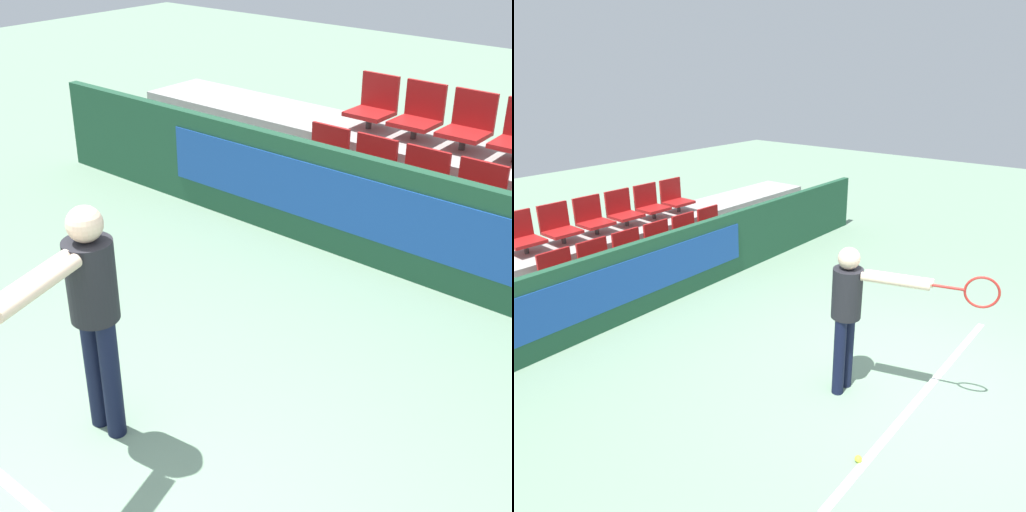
{
  "view_description": "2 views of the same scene",
  "coord_description": "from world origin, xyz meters",
  "views": [
    {
      "loc": [
        2.79,
        -1.63,
        3.36
      ],
      "look_at": [
        -0.36,
        2.1,
        0.82
      ],
      "focal_mm": 50.0,
      "sensor_mm": 36.0,
      "label": 1
    },
    {
      "loc": [
        -4.67,
        -1.67,
        3.36
      ],
      "look_at": [
        0.24,
        2.26,
        1.0
      ],
      "focal_mm": 35.0,
      "sensor_mm": 36.0,
      "label": 2
    }
  ],
  "objects": [
    {
      "name": "court_baseline",
      "position": [
        0.0,
        -0.1,
        0.0
      ],
      "size": [
        4.08,
        0.08,
        0.01
      ],
      "color": "white",
      "rests_on": "ground"
    },
    {
      "name": "stadium_chair_10",
      "position": [
        0.9,
        5.62,
        1.05
      ],
      "size": [
        0.49,
        0.45,
        0.61
      ],
      "color": "#333333",
      "rests_on": "bleacher_tier_middle"
    },
    {
      "name": "stadium_chair_6",
      "position": [
        -1.5,
        5.62,
        1.05
      ],
      "size": [
        0.49,
        0.45,
        0.61
      ],
      "color": "#333333",
      "rests_on": "bleacher_tier_middle"
    },
    {
      "name": "tennis_ball",
      "position": [
        -1.36,
        -0.05,
        0.03
      ],
      "size": [
        0.07,
        0.07,
        0.07
      ],
      "color": "#CCDB33",
      "rests_on": "ground"
    },
    {
      "name": "stadium_chair_4",
      "position": [
        0.9,
        4.62,
        0.66
      ],
      "size": [
        0.49,
        0.45,
        0.61
      ],
      "color": "#333333",
      "rests_on": "bleacher_tier_front"
    },
    {
      "name": "tennis_player",
      "position": [
        -0.46,
        0.58,
        1.05
      ],
      "size": [
        0.57,
        1.54,
        1.68
      ],
      "rotation": [
        0.0,
        0.0,
        0.29
      ],
      "color": "black",
      "rests_on": "ground"
    },
    {
      "name": "stadium_chair_5",
      "position": [
        1.5,
        4.62,
        0.66
      ],
      "size": [
        0.49,
        0.45,
        0.61
      ],
      "color": "#333333",
      "rests_on": "bleacher_tier_front"
    },
    {
      "name": "ground_plane",
      "position": [
        0.0,
        0.0,
        0.0
      ],
      "size": [
        30.0,
        30.0,
        0.0
      ],
      "primitive_type": "plane",
      "color": "gray"
    },
    {
      "name": "barrier_wall",
      "position": [
        -0.03,
        3.9,
        0.55
      ],
      "size": [
        10.0,
        0.14,
        1.1
      ],
      "color": "#1E4C33",
      "rests_on": "ground"
    },
    {
      "name": "stadium_chair_2",
      "position": [
        -0.3,
        4.62,
        0.66
      ],
      "size": [
        0.49,
        0.45,
        0.61
      ],
      "color": "#333333",
      "rests_on": "bleacher_tier_front"
    },
    {
      "name": "stadium_chair_3",
      "position": [
        0.3,
        4.62,
        0.66
      ],
      "size": [
        0.49,
        0.45,
        0.61
      ],
      "color": "#333333",
      "rests_on": "bleacher_tier_front"
    },
    {
      "name": "bleacher_tier_front",
      "position": [
        0.0,
        4.48,
        0.2
      ],
      "size": [
        9.6,
        1.0,
        0.39
      ],
      "color": "#9E9E99",
      "rests_on": "ground"
    },
    {
      "name": "bleacher_tier_middle",
      "position": [
        0.0,
        5.49,
        0.39
      ],
      "size": [
        9.6,
        1.0,
        0.78
      ],
      "color": "#9E9E99",
      "rests_on": "ground"
    },
    {
      "name": "stadium_chair_7",
      "position": [
        -0.9,
        5.62,
        1.05
      ],
      "size": [
        0.49,
        0.45,
        0.61
      ],
      "color": "#333333",
      "rests_on": "bleacher_tier_middle"
    },
    {
      "name": "stadium_chair_9",
      "position": [
        0.3,
        5.62,
        1.05
      ],
      "size": [
        0.49,
        0.45,
        0.61
      ],
      "color": "#333333",
      "rests_on": "bleacher_tier_middle"
    },
    {
      "name": "stadium_chair_0",
      "position": [
        -1.5,
        4.62,
        0.66
      ],
      "size": [
        0.49,
        0.45,
        0.61
      ],
      "color": "#333333",
      "rests_on": "bleacher_tier_front"
    },
    {
      "name": "stadium_chair_8",
      "position": [
        -0.3,
        5.62,
        1.05
      ],
      "size": [
        0.49,
        0.45,
        0.61
      ],
      "color": "#333333",
      "rests_on": "bleacher_tier_middle"
    },
    {
      "name": "stadium_chair_1",
      "position": [
        -0.9,
        4.62,
        0.66
      ],
      "size": [
        0.49,
        0.45,
        0.61
      ],
      "color": "#333333",
      "rests_on": "bleacher_tier_front"
    },
    {
      "name": "stadium_chair_11",
      "position": [
        1.5,
        5.62,
        1.05
      ],
      "size": [
        0.49,
        0.45,
        0.61
      ],
      "color": "#333333",
      "rests_on": "bleacher_tier_middle"
    }
  ]
}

